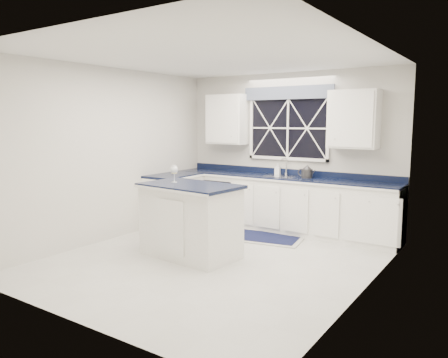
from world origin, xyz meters
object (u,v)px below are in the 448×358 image
Objects in this scene: kettle at (307,172)px; wine_glass at (174,171)px; faucet at (286,166)px; island at (191,220)px; dishwasher at (227,200)px; soap_bottle at (278,169)px.

wine_glass is at bearing -122.90° from kettle.
faucet is at bearing 72.55° from wine_glass.
wine_glass is (-0.68, -2.16, 0.08)m from faucet.
island is 2.26m from kettle.
faucet is 0.21× the size of island.
island reaches higher than dishwasher.
kettle is at bearing 1.72° from dishwasher.
dishwasher is 3.38× the size of wine_glass.
kettle is at bearing -17.87° from faucet.
island is at bearing -95.78° from soap_bottle.
kettle is at bearing 60.57° from wine_glass.
kettle is at bearing -14.65° from soap_bottle.
wine_glass is at bearing -103.39° from soap_bottle.
dishwasher is 4.18× the size of soap_bottle.
island is 2.27m from soap_bottle.
island is at bearing -70.18° from dishwasher.
soap_bottle is (-0.62, 0.16, -0.00)m from kettle.
dishwasher is 1.31m from faucet.
soap_bottle is (0.52, 2.18, -0.14)m from wine_glass.
dishwasher is at bearing -169.98° from faucet.
soap_bottle is (0.94, 0.21, 0.63)m from dishwasher.
kettle reaches higher than island.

